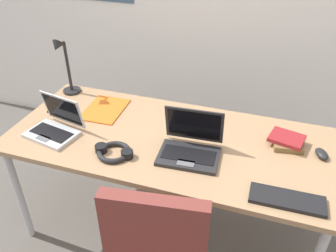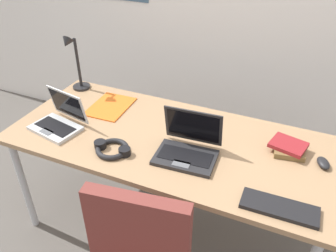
% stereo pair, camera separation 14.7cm
% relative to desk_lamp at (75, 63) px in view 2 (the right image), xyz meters
% --- Properties ---
extents(ground_plane, '(12.00, 12.00, 0.00)m').
position_rel_desk_lamp_xyz_m(ground_plane, '(0.80, -0.28, -0.94)').
color(ground_plane, '#56514C').
extents(desk, '(1.80, 0.80, 0.74)m').
position_rel_desk_lamp_xyz_m(desk, '(0.80, -0.28, -0.25)').
color(desk, '#9E7A56').
rests_on(desk, ground_plane).
extents(desk_lamp, '(0.12, 0.18, 0.40)m').
position_rel_desk_lamp_xyz_m(desk_lamp, '(0.00, 0.00, 0.00)').
color(desk_lamp, black).
rests_on(desk_lamp, desk).
extents(laptop_near_lamp, '(0.33, 0.28, 0.23)m').
position_rel_desk_lamp_xyz_m(laptop_near_lamp, '(0.95, -0.37, -0.15)').
color(laptop_near_lamp, '#232326').
rests_on(laptop_near_lamp, desk).
extents(laptop_far_corner, '(0.32, 0.28, 0.21)m').
position_rel_desk_lamp_xyz_m(laptop_far_corner, '(0.18, -0.43, -0.15)').
color(laptop_far_corner, '#B7BABC').
rests_on(laptop_far_corner, desk).
extents(external_keyboard, '(0.33, 0.13, 0.02)m').
position_rel_desk_lamp_xyz_m(external_keyboard, '(1.45, -0.57, -0.19)').
color(external_keyboard, black).
rests_on(external_keyboard, desk).
extents(computer_mouse, '(0.09, 0.11, 0.03)m').
position_rel_desk_lamp_xyz_m(computer_mouse, '(1.61, -0.18, -0.18)').
color(computer_mouse, black).
rests_on(computer_mouse, desk).
extents(cell_phone, '(0.07, 0.14, 0.01)m').
position_rel_desk_lamp_xyz_m(cell_phone, '(0.03, -0.19, -0.19)').
color(cell_phone, black).
rests_on(cell_phone, desk).
extents(headphones, '(0.21, 0.18, 0.04)m').
position_rel_desk_lamp_xyz_m(headphones, '(0.58, -0.50, -0.18)').
color(headphones, black).
rests_on(headphones, desk).
extents(book_stack, '(0.20, 0.18, 0.05)m').
position_rel_desk_lamp_xyz_m(book_stack, '(1.43, -0.13, -0.17)').
color(book_stack, brown).
rests_on(book_stack, desk).
extents(paper_folder_front_left, '(0.24, 0.32, 0.01)m').
position_rel_desk_lamp_xyz_m(paper_folder_front_left, '(0.32, -0.11, -0.19)').
color(paper_folder_front_left, orange).
rests_on(paper_folder_front_left, desk).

